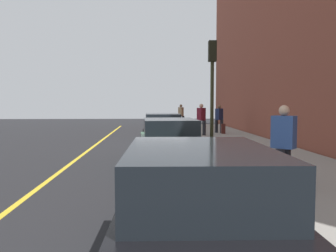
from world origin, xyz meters
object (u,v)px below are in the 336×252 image
Objects in this scene: pedestrian_blue_coat at (283,143)px; pedestrian_burgundy_coat at (201,118)px; parked_car_black at (197,208)px; traffic_light_pole at (212,78)px; parked_car_green at (169,142)px; pedestrian_tan_coat at (181,115)px; parked_car_silver at (162,129)px; pedestrian_navy_coat at (219,118)px; rolling_suitcase at (223,129)px.

pedestrian_burgundy_coat is (12.40, 0.04, 0.01)m from pedestrian_blue_coat.
parked_car_black is 1.16× the size of traffic_light_pole.
pedestrian_tan_coat reaches higher than parked_car_green.
pedestrian_tan_coat is at bearing -9.75° from parked_car_silver.
parked_car_black is 8.18m from traffic_light_pole.
pedestrian_burgundy_coat is 1.04× the size of pedestrian_tan_coat.
parked_car_silver is at bearing 170.25° from pedestrian_tan_coat.
parked_car_black is at bearing 171.48° from pedestrian_burgundy_coat.
parked_car_green is at bearing 160.39° from pedestrian_navy_coat.
pedestrian_blue_coat is 1.03× the size of pedestrian_navy_coat.
parked_car_black and parked_car_green have the same top height.
rolling_suitcase is at bearing -12.97° from parked_car_black.
parked_car_black is 6.97m from parked_car_green.
pedestrian_blue_coat reaches higher than parked_car_black.
parked_car_silver is at bearing 0.43° from parked_car_green.
pedestrian_tan_coat is at bearing 16.40° from pedestrian_navy_coat.
pedestrian_tan_coat reaches higher than parked_car_silver.
pedestrian_tan_coat is at bearing 1.58° from pedestrian_blue_coat.
pedestrian_tan_coat is at bearing 3.85° from pedestrian_burgundy_coat.
parked_car_silver is 9.56m from pedestrian_blue_coat.
pedestrian_tan_coat is (16.67, -1.83, 0.33)m from parked_car_green.
pedestrian_blue_coat is 13.89m from pedestrian_navy_coat.
pedestrian_navy_coat is at bearing -12.12° from parked_car_black.
parked_car_green is at bearing -0.26° from parked_car_black.
pedestrian_blue_coat is 20.15m from pedestrian_tan_coat.
pedestrian_blue_coat is 12.40m from pedestrian_burgundy_coat.
parked_car_black is 17.72m from pedestrian_navy_coat.
pedestrian_navy_coat is at bearing -12.78° from traffic_light_pole.
parked_car_black is 17.24m from rolling_suitcase.
parked_car_black is 2.64× the size of pedestrian_navy_coat.
pedestrian_navy_coat is 1.84× the size of rolling_suitcase.
pedestrian_tan_coat is at bearing -4.50° from parked_car_black.
pedestrian_navy_coat is (4.58, -3.73, 0.33)m from parked_car_silver.
pedestrian_tan_coat is (10.90, -1.87, 0.33)m from parked_car_silver.
parked_car_black is 12.74m from parked_car_silver.
pedestrian_burgundy_coat is at bearing 136.75° from pedestrian_navy_coat.
parked_car_black is at bearing 145.36° from pedestrian_blue_coat.
parked_car_silver is at bearing 17.34° from traffic_light_pole.
parked_car_green reaches higher than rolling_suitcase.
pedestrian_burgundy_coat is at bearing -14.74° from parked_car_green.
pedestrian_burgundy_coat is 7.76m from pedestrian_tan_coat.
pedestrian_tan_coat is 15.99m from traffic_light_pole.
parked_car_black is 1.00× the size of parked_car_silver.
pedestrian_blue_coat is at bearing -165.28° from parked_car_silver.
traffic_light_pole is at bearing 11.56° from pedestrian_blue_coat.
rolling_suitcase is (9.82, -3.83, -0.31)m from parked_car_green.
rolling_suitcase is at bearing -14.37° from traffic_light_pole.
pedestrian_burgundy_coat is at bearing -176.15° from pedestrian_tan_coat.
traffic_light_pole reaches higher than pedestrian_navy_coat.
pedestrian_navy_coat is 0.84m from rolling_suitcase.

